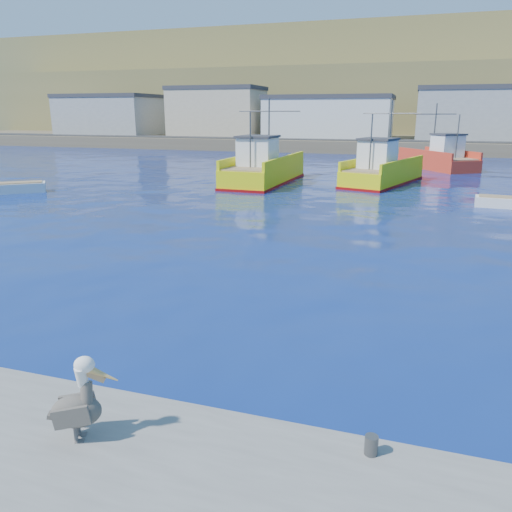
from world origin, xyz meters
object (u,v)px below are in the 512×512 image
Objects in this scene: pelican at (78,404)px; skiff_mid at (508,203)px; trawler_yellow_b at (382,171)px; trawler_yellow_a at (263,170)px; skiff_left at (14,189)px; boat_orange at (439,158)px.

skiff_mid is at bearing 69.60° from pelican.
trawler_yellow_b is 11.13m from skiff_mid.
skiff_left is at bearing -145.92° from trawler_yellow_a.
skiff_mid is at bearing 7.82° from skiff_left.
pelican reaches higher than skiff_left.
trawler_yellow_a is at bearing -132.60° from boat_orange.
skiff_mid is 27.95m from pelican.
boat_orange is at bearing 41.06° from skiff_left.
boat_orange is at bearing 82.09° from pelican.
boat_orange reaches higher than pelican.
trawler_yellow_a is at bearing -165.81° from trawler_yellow_b.
skiff_mid is (31.39, 4.31, -0.03)m from skiff_left.
trawler_yellow_b is 7.33× the size of pelican.
skiff_mid is 2.65× the size of pelican.
trawler_yellow_a reaches higher than skiff_left.
trawler_yellow_a is 9.09m from trawler_yellow_b.
boat_orange is 2.47× the size of skiff_mid.
skiff_left is 30.79m from pelican.
boat_orange is at bearing 99.27° from skiff_mid.
pelican reaches higher than skiff_mid.
trawler_yellow_b is 26.59m from skiff_left.
trawler_yellow_a is at bearing 161.08° from skiff_mid.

